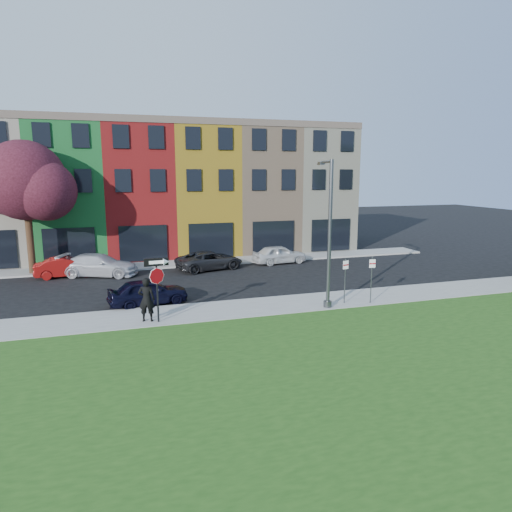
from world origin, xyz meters
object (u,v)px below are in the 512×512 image
object	(u,v)px
stop_sign	(157,277)
man	(147,300)
sedan_near	(148,292)
street_lamp	(328,234)

from	to	relation	value
stop_sign	man	size ratio (longest dim) A/B	1.45
man	stop_sign	bearing A→B (deg)	165.62
stop_sign	sedan_near	world-z (taller)	stop_sign
man	street_lamp	world-z (taller)	street_lamp
stop_sign	street_lamp	size ratio (longest dim) A/B	0.40
stop_sign	man	xyz separation A→B (m)	(-0.46, 0.25, -1.05)
street_lamp	man	bearing A→B (deg)	-169.61
sedan_near	street_lamp	size ratio (longest dim) A/B	0.59
man	sedan_near	bearing A→B (deg)	-80.24
street_lamp	sedan_near	bearing A→B (deg)	170.84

